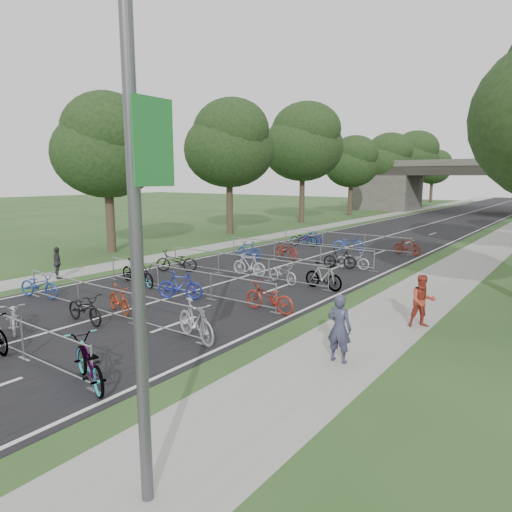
{
  "coord_description": "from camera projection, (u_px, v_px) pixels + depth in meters",
  "views": [
    {
      "loc": [
        13.23,
        -1.98,
        4.77
      ],
      "look_at": [
        0.73,
        15.08,
        1.1
      ],
      "focal_mm": 32.0,
      "sensor_mm": 36.0,
      "label": 1
    }
  ],
  "objects": [
    {
      "name": "road",
      "position": [
        439.0,
        221.0,
        49.83
      ],
      "size": [
        11.0,
        140.0,
        0.01
      ],
      "primitive_type": "cube",
      "color": "black",
      "rests_on": "ground"
    },
    {
      "name": "sidewalk_left",
      "position": [
        373.0,
        218.0,
        54.2
      ],
      "size": [
        2.0,
        140.0,
        0.01
      ],
      "primitive_type": "cube",
      "color": "gray",
      "rests_on": "ground"
    },
    {
      "name": "lane_markings",
      "position": [
        439.0,
        221.0,
        49.83
      ],
      "size": [
        0.12,
        140.0,
        0.0
      ],
      "primitive_type": "cube",
      "color": "silver",
      "rests_on": "ground"
    },
    {
      "name": "overpass_bridge",
      "position": [
        471.0,
        186.0,
        61.15
      ],
      "size": [
        31.0,
        8.0,
        7.05
      ],
      "color": "#44413C",
      "rests_on": "ground"
    },
    {
      "name": "lamppost",
      "position": [
        136.0,
        214.0,
        6.1
      ],
      "size": [
        0.61,
        0.65,
        8.21
      ],
      "color": "#4C4C51",
      "rests_on": "ground"
    },
    {
      "name": "tree_left_0",
      "position": [
        107.0,
        149.0,
        28.28
      ],
      "size": [
        6.72,
        6.72,
        10.25
      ],
      "color": "#33261C",
      "rests_on": "ground"
    },
    {
      "name": "tree_left_1",
      "position": [
        230.0,
        146.0,
        37.68
      ],
      "size": [
        7.56,
        7.56,
        11.53
      ],
      "color": "#33261C",
      "rests_on": "ground"
    },
    {
      "name": "tree_left_2",
      "position": [
        303.0,
        144.0,
        47.07
      ],
      "size": [
        8.4,
        8.4,
        12.81
      ],
      "color": "#33261C",
      "rests_on": "ground"
    },
    {
      "name": "tree_left_3",
      "position": [
        352.0,
        163.0,
        56.89
      ],
      "size": [
        6.72,
        6.72,
        10.25
      ],
      "color": "#33261C",
      "rests_on": "ground"
    },
    {
      "name": "tree_left_4",
      "position": [
        387.0,
        159.0,
        66.29
      ],
      "size": [
        7.56,
        7.56,
        11.53
      ],
      "color": "#33261C",
      "rests_on": "ground"
    },
    {
      "name": "tree_left_5",
      "position": [
        413.0,
        157.0,
        75.69
      ],
      "size": [
        8.4,
        8.4,
        12.81
      ],
      "color": "#33261C",
      "rests_on": "ground"
    },
    {
      "name": "tree_left_6",
      "position": [
        433.0,
        168.0,
        85.51
      ],
      "size": [
        6.72,
        6.72,
        10.25
      ],
      "color": "#33261C",
      "rests_on": "ground"
    },
    {
      "name": "barrier_row_2",
      "position": [
        104.0,
        301.0,
        15.72
      ],
      "size": [
        9.7,
        0.08,
        1.1
      ],
      "color": "#989A9F",
      "rests_on": "ground"
    },
    {
      "name": "barrier_row_3",
      "position": [
        183.0,
        281.0,
        18.74
      ],
      "size": [
        9.7,
        0.08,
        1.1
      ],
      "color": "#989A9F",
      "rests_on": "ground"
    },
    {
      "name": "barrier_row_4",
      "position": [
        243.0,
        266.0,
        21.92
      ],
      "size": [
        9.7,
        0.08,
        1.1
      ],
      "color": "#989A9F",
      "rests_on": "ground"
    },
    {
      "name": "barrier_row_5",
      "position": [
        297.0,
        252.0,
        25.9
      ],
      "size": [
        9.7,
        0.08,
        1.1
      ],
      "color": "#989A9F",
      "rests_on": "ground"
    },
    {
      "name": "barrier_row_6",
      "position": [
        343.0,
        241.0,
        30.66
      ],
      "size": [
        9.7,
        0.08,
        1.1
      ],
      "color": "#989A9F",
      "rests_on": "ground"
    },
    {
      "name": "bike_5",
      "position": [
        14.0,
        317.0,
        14.15
      ],
      "size": [
        1.97,
        1.42,
        0.98
      ],
      "primitive_type": "imported",
      "rotation": [
        0.0,
        0.0,
        1.11
      ],
      "color": "#A3A2AA",
      "rests_on": "ground"
    },
    {
      "name": "bike_7",
      "position": [
        88.0,
        363.0,
        10.44
      ],
      "size": [
        2.28,
        1.42,
        1.13
      ],
      "primitive_type": "imported",
      "rotation": [
        0.0,
        0.0,
        4.37
      ],
      "color": "#989A9F",
      "rests_on": "ground"
    },
    {
      "name": "bike_8",
      "position": [
        39.0,
        285.0,
        18.14
      ],
      "size": [
        2.07,
        1.11,
        1.03
      ],
      "primitive_type": "imported",
      "rotation": [
        0.0,
        0.0,
        1.8
      ],
      "color": "navy",
      "rests_on": "ground"
    },
    {
      "name": "bike_9",
      "position": [
        119.0,
        300.0,
        16.06
      ],
      "size": [
        1.76,
        0.89,
        1.02
      ],
      "primitive_type": "imported",
      "rotation": [
        0.0,
        0.0,
        1.32
      ],
      "color": "maroon",
      "rests_on": "ground"
    },
    {
      "name": "bike_10",
      "position": [
        85.0,
        308.0,
        14.99
      ],
      "size": [
        1.96,
        0.78,
        1.01
      ],
      "primitive_type": "imported",
      "rotation": [
        0.0,
        0.0,
        1.51
      ],
      "color": "black",
      "rests_on": "ground"
    },
    {
      "name": "bike_11",
      "position": [
        196.0,
        321.0,
        13.31
      ],
      "size": [
        2.12,
        1.17,
        1.23
      ],
      "primitive_type": "imported",
      "rotation": [
        0.0,
        0.0,
        1.26
      ],
      "color": "#AAA8B0",
      "rests_on": "ground"
    },
    {
      "name": "bike_12",
      "position": [
        134.0,
        271.0,
        20.74
      ],
      "size": [
        1.85,
        0.65,
        1.09
      ],
      "primitive_type": "imported",
      "rotation": [
        0.0,
        0.0,
        1.49
      ],
      "color": "#989A9F",
      "rests_on": "ground"
    },
    {
      "name": "bike_13",
      "position": [
        143.0,
        275.0,
        20.14
      ],
      "size": [
        2.04,
        1.14,
        1.01
      ],
      "primitive_type": "imported",
      "rotation": [
        0.0,
        0.0,
        1.32
      ],
      "color": "#989A9F",
      "rests_on": "ground"
    },
    {
      "name": "bike_14",
      "position": [
        180.0,
        286.0,
        17.93
      ],
      "size": [
        1.9,
        1.23,
        1.11
      ],
      "primitive_type": "imported",
      "rotation": [
        0.0,
        0.0,
        1.99
      ],
      "color": "navy",
      "rests_on": "ground"
    },
    {
      "name": "bike_15",
      "position": [
        269.0,
        297.0,
        16.23
      ],
      "size": [
        2.09,
        0.78,
        1.09
      ],
      "primitive_type": "imported",
      "rotation": [
        0.0,
        0.0,
        4.68
      ],
      "color": "maroon",
      "rests_on": "ground"
    },
    {
      "name": "bike_16",
      "position": [
        176.0,
        261.0,
        23.16
      ],
      "size": [
        2.15,
        1.73,
        1.1
      ],
      "primitive_type": "imported",
      "rotation": [
        0.0,
        0.0,
        5.27
      ],
      "color": "black",
      "rests_on": "ground"
    },
    {
      "name": "bike_17",
      "position": [
        249.0,
        265.0,
        22.14
      ],
      "size": [
        1.89,
        0.64,
        1.12
      ],
      "primitive_type": "imported",
      "rotation": [
        0.0,
        0.0,
        4.78
      ],
      "color": "#B2B3BA",
      "rests_on": "ground"
    },
    {
      "name": "bike_18",
      "position": [
        283.0,
        273.0,
        20.61
      ],
      "size": [
        1.93,
        1.12,
        0.96
      ],
      "primitive_type": "imported",
      "rotation": [
        0.0,
        0.0,
        1.29
      ],
      "color": "#A5A5AD",
      "rests_on": "ground"
    },
    {
      "name": "bike_19",
      "position": [
        323.0,
        277.0,
        19.49
      ],
      "size": [
        1.96,
        0.81,
        1.14
      ],
      "primitive_type": "imported",
      "rotation": [
        0.0,
        0.0,
        1.42
      ],
      "color": "#989A9F",
      "rests_on": "ground"
    },
    {
      "name": "bike_20",
      "position": [
        249.0,
        250.0,
        26.74
      ],
      "size": [
        1.78,
        0.53,
        1.06
      ],
      "primitive_type": "imported",
      "rotation": [
        0.0,
        0.0,
        4.7
      ],
      "color": "#1B3F94",
      "rests_on": "ground"
    },
    {
      "name": "bike_21",
      "position": [
        287.0,
        250.0,
        26.8
      ],
      "size": [
        2.2,
        1.45,
        1.09
      ],
      "primitive_type": "imported",
      "rotation": [
        0.0,
        0.0,
        1.19
      ],
      "color": "maroon",
      "rests_on": "ground"
    },
    {
      "name": "bike_22",
      "position": [
        340.0,
        259.0,
        24.03
      ],
      "size": [
        1.81,
        0.9,
        1.05
      ],
      "primitive_type": "imported",
      "rotation": [
        0.0,
        0.0,
        1.82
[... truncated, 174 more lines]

